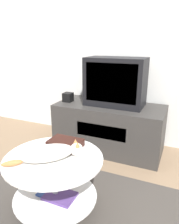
% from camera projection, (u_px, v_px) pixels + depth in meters
% --- Properties ---
extents(ground_plane, '(12.00, 12.00, 0.00)m').
position_uv_depth(ground_plane, '(65.00, 206.00, 1.80)').
color(ground_plane, '#7F664C').
extents(wall_back, '(8.00, 0.05, 2.60)m').
position_uv_depth(wall_back, '(123.00, 41.00, 2.70)').
color(wall_back, silver).
rests_on(wall_back, ground_plane).
extents(rug, '(1.86, 1.15, 0.02)m').
position_uv_depth(rug, '(65.00, 205.00, 1.80)').
color(rug, '#3D3833').
rests_on(rug, ground_plane).
extents(tv_stand, '(1.29, 0.59, 0.57)m').
position_uv_depth(tv_stand, '(109.00, 127.00, 2.69)').
color(tv_stand, '#33302D').
rests_on(tv_stand, ground_plane).
extents(tv, '(0.68, 0.37, 0.56)m').
position_uv_depth(tv, '(115.00, 82.00, 2.53)').
color(tv, black).
rests_on(tv, tv_stand).
extents(speaker, '(0.11, 0.11, 0.11)m').
position_uv_depth(speaker, '(68.00, 97.00, 2.74)').
color(speaker, black).
rests_on(speaker, tv_stand).
extents(coffee_table, '(0.74, 0.74, 0.46)m').
position_uv_depth(coffee_table, '(55.00, 177.00, 1.67)').
color(coffee_table, '#B2B2B7').
rests_on(coffee_table, rug).
extents(dvd_box, '(0.26, 0.18, 0.06)m').
position_uv_depth(dvd_box, '(65.00, 144.00, 1.77)').
color(dvd_box, black).
rests_on(dvd_box, coffee_table).
extents(cat, '(0.45, 0.43, 0.12)m').
position_uv_depth(cat, '(50.00, 153.00, 1.57)').
color(cat, silver).
rests_on(cat, coffee_table).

